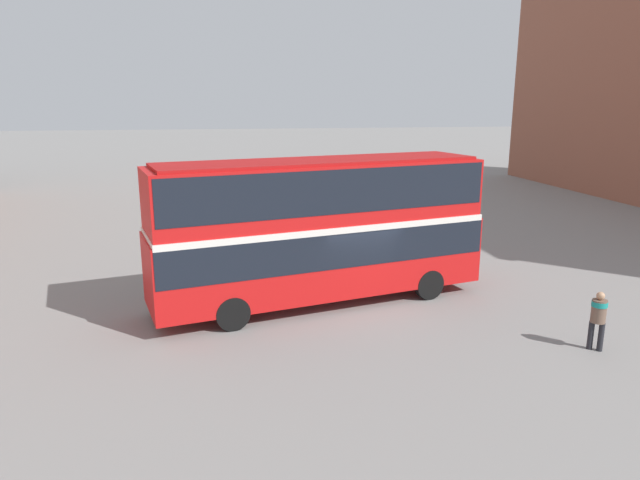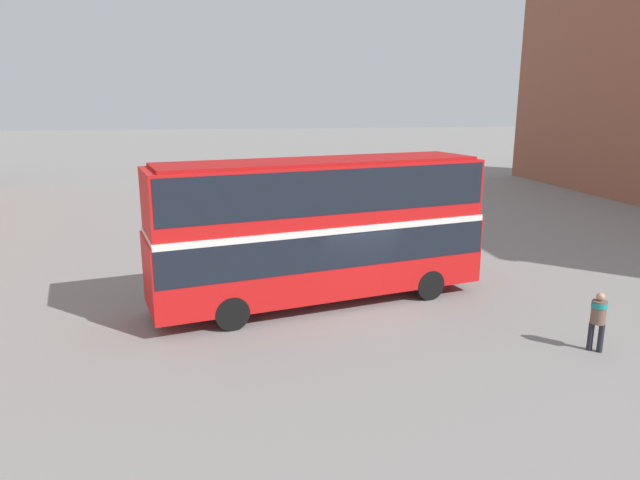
# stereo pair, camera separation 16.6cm
# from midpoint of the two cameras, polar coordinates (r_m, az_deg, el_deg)

# --- Properties ---
(ground_plane) EXTENTS (240.00, 240.00, 0.00)m
(ground_plane) POSITION_cam_midpoint_polar(r_m,az_deg,el_deg) (18.48, 4.36, -6.47)
(ground_plane) COLOR gray
(double_decker_bus) EXTENTS (10.98, 4.83, 4.63)m
(double_decker_bus) POSITION_cam_midpoint_polar(r_m,az_deg,el_deg) (17.94, 0.27, 1.76)
(double_decker_bus) COLOR red
(double_decker_bus) RESTS_ON ground_plane
(pedestrian_foreground) EXTENTS (0.56, 0.56, 1.60)m
(pedestrian_foreground) POSITION_cam_midpoint_polar(r_m,az_deg,el_deg) (16.52, 26.32, -6.80)
(pedestrian_foreground) COLOR #232328
(pedestrian_foreground) RESTS_ON ground_plane
(parked_car_kerb_near) EXTENTS (4.62, 2.44, 1.60)m
(parked_car_kerb_near) POSITION_cam_midpoint_polar(r_m,az_deg,el_deg) (33.23, 4.85, 4.06)
(parked_car_kerb_near) COLOR navy
(parked_car_kerb_near) RESTS_ON ground_plane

